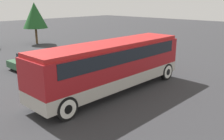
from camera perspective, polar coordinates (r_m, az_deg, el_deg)
ground_plane at (r=15.76m, az=-0.00°, el=-4.92°), size 120.00×120.00×0.00m
tour_bus at (r=15.27m, az=0.25°, el=1.85°), size 10.90×2.59×3.12m
parked_car_near at (r=21.97m, az=-2.81°, el=3.01°), size 4.79×1.88×1.51m
parked_car_mid at (r=22.26m, az=-17.12°, el=2.25°), size 4.32×1.97×1.27m
tree_center at (r=34.35m, az=-17.24°, el=11.83°), size 3.13×3.13×5.31m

